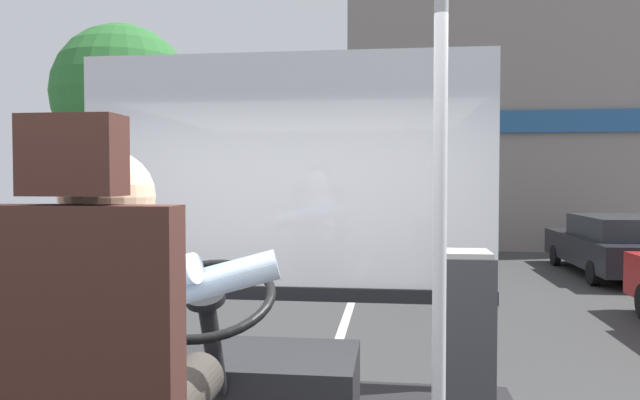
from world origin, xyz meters
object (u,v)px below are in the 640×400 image
bus_driver (121,342)px  parked_car_green (514,212)px  handrail_pole (440,207)px  parked_car_black (618,245)px  steering_console (236,391)px  parked_car_white (534,219)px  fare_box (465,368)px

bus_driver → parked_car_green: (5.47, 22.67, -0.86)m
handrail_pole → parked_car_black: size_ratio=0.53×
steering_console → parked_car_black: steering_console is taller
parked_car_black → parked_car_white: (-0.24, 6.19, 0.11)m
fare_box → parked_car_green: fare_box is taller
steering_console → handrail_pole: size_ratio=0.50×
steering_console → handrail_pole: bearing=-40.3°
bus_driver → steering_console: 1.27m
handrail_pole → parked_car_green: bearing=78.3°
handrail_pole → fare_box: handrail_pole is taller
fare_box → steering_console: bearing=165.2°
steering_console → parked_car_white: size_ratio=0.27×
handrail_pole → parked_car_black: bearing=67.8°
bus_driver → steering_console: bus_driver is taller
fare_box → parked_car_white: size_ratio=0.23×
handrail_pole → parked_car_white: size_ratio=0.55×
fare_box → parked_car_green: size_ratio=0.23×
steering_console → fare_box: 1.05m
parked_car_black → parked_car_green: size_ratio=1.06×
fare_box → parked_car_green: bearing=78.4°
parked_car_black → parked_car_white: bearing=92.3°
steering_console → parked_car_green: bearing=75.7°
parked_car_black → parked_car_green: 11.34m
parked_car_green → bus_driver: bearing=-103.6°
parked_car_green → handrail_pole: bearing=-101.7°
bus_driver → fare_box: bearing=41.8°
fare_box → parked_car_black: 11.33m
steering_console → parked_car_black: size_ratio=0.26×
handrail_pole → parked_car_white: bearing=76.1°
fare_box → handrail_pole: bearing=-106.4°
steering_console → parked_car_green: size_ratio=0.28×
parked_car_black → parked_car_white: size_ratio=1.04×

